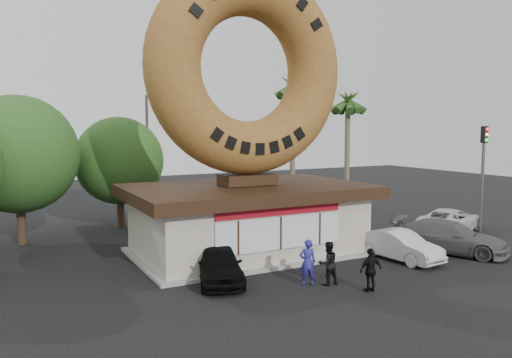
{
  "coord_description": "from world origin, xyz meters",
  "views": [
    {
      "loc": [
        -10.61,
        -14.96,
        6.03
      ],
      "look_at": [
        -0.6,
        4.0,
        3.78
      ],
      "focal_mm": 35.0,
      "sensor_mm": 36.0,
      "label": 1
    }
  ],
  "objects_px": {
    "person_left": "(308,262)",
    "car_black": "(219,264)",
    "street_lamp": "(150,152)",
    "donut_shop": "(248,217)",
    "giant_donut": "(247,69)",
    "car_grey": "(449,237)",
    "person_right": "(371,270)",
    "car_silver": "(400,245)",
    "person_center": "(328,263)",
    "traffic_signal": "(483,165)",
    "car_white": "(450,220)"
  },
  "relations": [
    {
      "from": "person_left",
      "to": "car_black",
      "type": "xyz_separation_m",
      "value": [
        -2.81,
        2.0,
        -0.19
      ]
    },
    {
      "from": "street_lamp",
      "to": "person_left",
      "type": "height_order",
      "value": "street_lamp"
    },
    {
      "from": "donut_shop",
      "to": "person_left",
      "type": "xyz_separation_m",
      "value": [
        -0.21,
        -5.44,
        -0.88
      ]
    },
    {
      "from": "giant_donut",
      "to": "car_grey",
      "type": "height_order",
      "value": "giant_donut"
    },
    {
      "from": "donut_shop",
      "to": "person_left",
      "type": "relative_size",
      "value": 6.29
    },
    {
      "from": "giant_donut",
      "to": "street_lamp",
      "type": "bearing_deg",
      "value": 100.51
    },
    {
      "from": "donut_shop",
      "to": "car_grey",
      "type": "height_order",
      "value": "donut_shop"
    },
    {
      "from": "donut_shop",
      "to": "person_right",
      "type": "relative_size",
      "value": 6.91
    },
    {
      "from": "donut_shop",
      "to": "street_lamp",
      "type": "relative_size",
      "value": 1.4
    },
    {
      "from": "person_left",
      "to": "car_silver",
      "type": "bearing_deg",
      "value": -150.58
    },
    {
      "from": "person_left",
      "to": "donut_shop",
      "type": "bearing_deg",
      "value": -73.37
    },
    {
      "from": "street_lamp",
      "to": "person_center",
      "type": "distance_m",
      "value": 16.38
    },
    {
      "from": "traffic_signal",
      "to": "person_center",
      "type": "height_order",
      "value": "traffic_signal"
    },
    {
      "from": "person_left",
      "to": "car_grey",
      "type": "xyz_separation_m",
      "value": [
        8.78,
        0.96,
        -0.12
      ]
    },
    {
      "from": "person_right",
      "to": "traffic_signal",
      "type": "bearing_deg",
      "value": -154.92
    },
    {
      "from": "traffic_signal",
      "to": "car_black",
      "type": "bearing_deg",
      "value": -175.12
    },
    {
      "from": "car_grey",
      "to": "giant_donut",
      "type": "bearing_deg",
      "value": 122.89
    },
    {
      "from": "person_left",
      "to": "person_right",
      "type": "relative_size",
      "value": 1.1
    },
    {
      "from": "person_right",
      "to": "donut_shop",
      "type": "bearing_deg",
      "value": -76.09
    },
    {
      "from": "giant_donut",
      "to": "traffic_signal",
      "type": "bearing_deg",
      "value": -8.17
    },
    {
      "from": "giant_donut",
      "to": "person_center",
      "type": "bearing_deg",
      "value": -85.06
    },
    {
      "from": "car_black",
      "to": "car_silver",
      "type": "relative_size",
      "value": 1.02
    },
    {
      "from": "donut_shop",
      "to": "traffic_signal",
      "type": "relative_size",
      "value": 1.84
    },
    {
      "from": "car_white",
      "to": "donut_shop",
      "type": "bearing_deg",
      "value": 65.31
    },
    {
      "from": "street_lamp",
      "to": "car_white",
      "type": "xyz_separation_m",
      "value": [
        14.3,
        -11.17,
        -3.8
      ]
    },
    {
      "from": "person_center",
      "to": "person_right",
      "type": "relative_size",
      "value": 1.04
    },
    {
      "from": "traffic_signal",
      "to": "person_left",
      "type": "height_order",
      "value": "traffic_signal"
    },
    {
      "from": "giant_donut",
      "to": "traffic_signal",
      "type": "distance_m",
      "value": 14.94
    },
    {
      "from": "street_lamp",
      "to": "person_center",
      "type": "xyz_separation_m",
      "value": [
        2.36,
        -15.8,
        -3.64
      ]
    },
    {
      "from": "giant_donut",
      "to": "car_white",
      "type": "relative_size",
      "value": 1.99
    },
    {
      "from": "traffic_signal",
      "to": "person_center",
      "type": "distance_m",
      "value": 14.34
    },
    {
      "from": "donut_shop",
      "to": "car_black",
      "type": "height_order",
      "value": "donut_shop"
    },
    {
      "from": "donut_shop",
      "to": "traffic_signal",
      "type": "height_order",
      "value": "traffic_signal"
    },
    {
      "from": "person_center",
      "to": "car_grey",
      "type": "xyz_separation_m",
      "value": [
        8.07,
        1.29,
        -0.08
      ]
    },
    {
      "from": "donut_shop",
      "to": "traffic_signal",
      "type": "xyz_separation_m",
      "value": [
        14.0,
        -1.99,
        2.1
      ]
    },
    {
      "from": "giant_donut",
      "to": "car_black",
      "type": "xyz_separation_m",
      "value": [
        -3.01,
        -3.46,
        -7.98
      ]
    },
    {
      "from": "giant_donut",
      "to": "car_silver",
      "type": "bearing_deg",
      "value": -38.3
    },
    {
      "from": "person_center",
      "to": "person_right",
      "type": "xyz_separation_m",
      "value": [
        0.91,
        -1.38,
        -0.03
      ]
    },
    {
      "from": "car_black",
      "to": "giant_donut",
      "type": "bearing_deg",
      "value": 66.0
    },
    {
      "from": "giant_donut",
      "to": "person_center",
      "type": "relative_size",
      "value": 5.78
    },
    {
      "from": "street_lamp",
      "to": "person_center",
      "type": "relative_size",
      "value": 4.74
    },
    {
      "from": "car_black",
      "to": "donut_shop",
      "type": "bearing_deg",
      "value": 65.87
    },
    {
      "from": "car_grey",
      "to": "donut_shop",
      "type": "bearing_deg",
      "value": 122.97
    },
    {
      "from": "giant_donut",
      "to": "car_white",
      "type": "height_order",
      "value": "giant_donut"
    },
    {
      "from": "person_center",
      "to": "person_right",
      "type": "distance_m",
      "value": 1.66
    },
    {
      "from": "person_left",
      "to": "car_silver",
      "type": "xyz_separation_m",
      "value": [
        5.75,
        1.08,
        -0.23
      ]
    },
    {
      "from": "giant_donut",
      "to": "car_silver",
      "type": "distance_m",
      "value": 10.69
    },
    {
      "from": "donut_shop",
      "to": "person_center",
      "type": "xyz_separation_m",
      "value": [
        0.5,
        -5.78,
        -0.92
      ]
    },
    {
      "from": "street_lamp",
      "to": "car_grey",
      "type": "xyz_separation_m",
      "value": [
        10.43,
        -14.5,
        -3.71
      ]
    },
    {
      "from": "person_left",
      "to": "person_right",
      "type": "height_order",
      "value": "person_left"
    }
  ]
}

